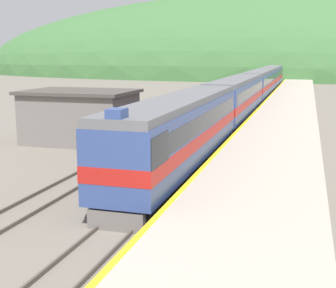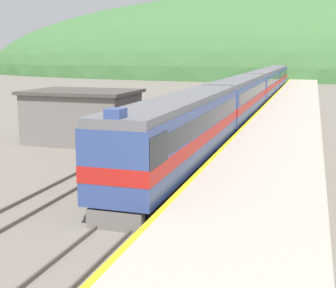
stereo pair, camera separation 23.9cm
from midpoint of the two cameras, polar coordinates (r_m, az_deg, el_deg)
track_main at (r=70.12m, az=10.90°, el=5.32°), size 1.52×180.00×0.16m
track_siding at (r=70.74m, az=7.06°, el=5.48°), size 1.52×180.00×0.16m
platform at (r=49.90m, az=14.02°, el=3.46°), size 6.06×140.00×0.98m
distant_hills at (r=161.78m, az=14.26°, el=8.22°), size 224.47×101.01×53.09m
station_shed at (r=36.27m, az=-10.82°, el=3.34°), size 8.19×5.84×3.99m
express_train_lead_car at (r=26.53m, az=1.30°, el=1.55°), size 2.98×19.86×4.68m
carriage_second at (r=48.02m, az=8.29°, el=5.63°), size 2.97×22.05×4.32m
carriage_third at (r=70.73m, az=11.03°, el=7.20°), size 2.97×22.05×4.32m
carriage_fourth at (r=93.55m, az=12.45°, el=8.01°), size 2.97×22.05×4.32m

